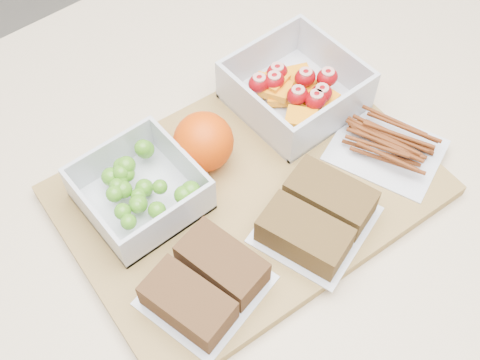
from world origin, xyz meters
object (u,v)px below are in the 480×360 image
(cutting_board, at_px, (249,191))
(sandwich_bag_left, at_px, (205,283))
(sandwich_bag_center, at_px, (317,216))
(fruit_container, at_px, (295,90))
(orange, at_px, (203,142))
(grape_container, at_px, (140,189))
(pretzel_bag, at_px, (388,143))

(cutting_board, distance_m, sandwich_bag_left, 0.14)
(sandwich_bag_center, bearing_deg, sandwich_bag_left, 174.11)
(fruit_container, bearing_deg, sandwich_bag_center, -124.70)
(orange, relative_size, sandwich_bag_center, 0.47)
(grape_container, height_order, pretzel_bag, grape_container)
(pretzel_bag, bearing_deg, sandwich_bag_center, -171.03)
(fruit_container, bearing_deg, orange, -179.68)
(fruit_container, height_order, orange, orange)
(grape_container, distance_m, sandwich_bag_center, 0.20)
(orange, xyz_separation_m, sandwich_bag_left, (-0.10, -0.14, -0.02))
(sandwich_bag_center, bearing_deg, cutting_board, 105.71)
(grape_container, relative_size, sandwich_bag_left, 0.88)
(pretzel_bag, bearing_deg, cutting_board, 158.30)
(grape_container, bearing_deg, orange, -0.06)
(grape_container, relative_size, pretzel_bag, 0.78)
(fruit_container, bearing_deg, grape_container, -179.83)
(cutting_board, height_order, fruit_container, fruit_container)
(cutting_board, height_order, sandwich_bag_left, sandwich_bag_left)
(cutting_board, relative_size, grape_container, 3.39)
(cutting_board, height_order, pretzel_bag, pretzel_bag)
(grape_container, bearing_deg, sandwich_bag_center, -49.15)
(cutting_board, xyz_separation_m, pretzel_bag, (0.17, -0.07, 0.02))
(cutting_board, distance_m, sandwich_bag_center, 0.10)
(orange, bearing_deg, sandwich_bag_left, -127.08)
(orange, relative_size, pretzel_bag, 0.45)
(cutting_board, xyz_separation_m, grape_container, (-0.11, 0.06, 0.03))
(grape_container, distance_m, pretzel_bag, 0.30)
(sandwich_bag_left, distance_m, pretzel_bag, 0.29)
(sandwich_bag_left, bearing_deg, fruit_container, 28.88)
(fruit_container, height_order, pretzel_bag, fruit_container)
(cutting_board, relative_size, pretzel_bag, 2.65)
(fruit_container, height_order, sandwich_bag_left, fruit_container)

